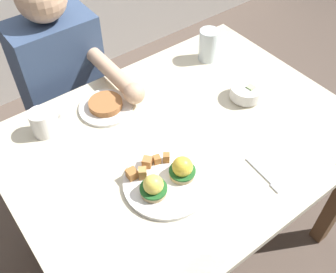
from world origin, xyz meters
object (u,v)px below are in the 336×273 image
Objects in this scene: coffee_mug at (43,122)px; eggs_benedict_plate at (166,179)px; fork at (266,177)px; diner_person at (66,85)px; side_plate at (106,106)px; fruit_bowl at (246,92)px; dining_table at (183,155)px; water_glass_near at (208,47)px.

eggs_benedict_plate is at bearing -64.97° from coffee_mug.
fork is 0.14× the size of diner_person.
side_plate is (0.03, 0.41, -0.01)m from eggs_benedict_plate.
coffee_mug is (-0.68, 0.29, 0.02)m from fruit_bowl.
coffee_mug is at bearing 140.93° from dining_table.
water_glass_near is (0.73, -0.02, 0.01)m from coffee_mug.
diner_person is (-0.52, 0.31, -0.15)m from water_glass_near.
fruit_bowl is (0.31, 0.01, 0.14)m from dining_table.
side_plate is at bearing -86.52° from diner_person.
side_plate is at bearing 112.56° from fork.
diner_person is at bearing 54.63° from coffee_mug.
water_glass_near reaches higher than eggs_benedict_plate.
coffee_mug is (-0.38, 0.30, 0.16)m from dining_table.
eggs_benedict_plate is at bearing -90.62° from diner_person.
fruit_bowl is at bearing 55.14° from fork.
dining_table is 0.62m from diner_person.
coffee_mug is 0.10× the size of diner_person.
fruit_bowl is 0.77m from diner_person.
diner_person is (-0.47, 0.59, -0.12)m from fruit_bowl.
dining_table is 0.33m from fork.
coffee_mug is (-0.20, 0.43, 0.03)m from eggs_benedict_plate.
water_glass_near is at bearing 79.55° from fruit_bowl.
fruit_bowl is 1.08× the size of coffee_mug.
water_glass_near is (0.36, 0.29, 0.16)m from dining_table.
fruit_bowl is 0.53m from side_plate.
water_glass_near is 0.67× the size of side_plate.
diner_person is at bearing 106.11° from fork.
diner_person is (0.21, 0.30, -0.14)m from coffee_mug.
side_plate is at bearing -178.98° from water_glass_near.
dining_table is 0.25m from eggs_benedict_plate.
diner_person reaches higher than eggs_benedict_plate.
side_plate is 0.18× the size of diner_person.
coffee_mug is 0.73m from water_glass_near.
eggs_benedict_plate is 2.25× the size of fruit_bowl.
water_glass_near reaches higher than side_plate.
water_glass_near is (0.53, 0.42, 0.03)m from eggs_benedict_plate.
eggs_benedict_plate is 0.74m from diner_person.
dining_table is 1.05× the size of diner_person.
water_glass_near is at bearing 38.08° from eggs_benedict_plate.
fruit_bowl is at bearing -100.45° from water_glass_near.
water_glass_near reaches higher than fruit_bowl.
fork reaches higher than dining_table.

